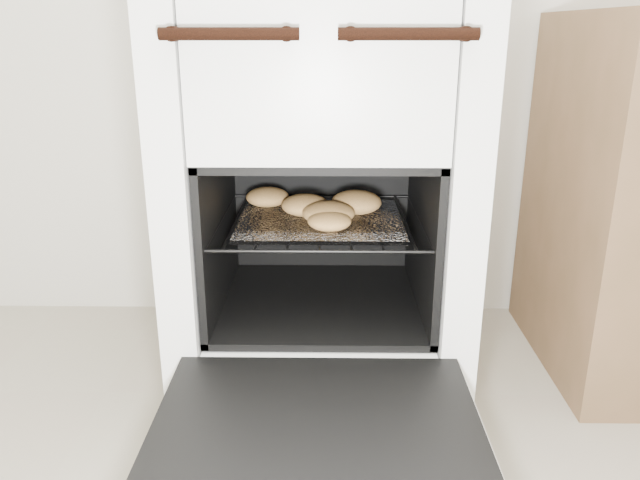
# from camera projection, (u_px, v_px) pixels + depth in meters

# --- Properties ---
(stove) EXTENTS (0.66, 0.73, 1.01)m
(stove) POSITION_uv_depth(u_px,v_px,m) (321.00, 198.00, 1.52)
(stove) COLOR white
(stove) RESTS_ON ground
(oven_door) EXTENTS (0.59, 0.46, 0.04)m
(oven_door) POSITION_uv_depth(u_px,v_px,m) (317.00, 431.00, 1.09)
(oven_door) COLOR black
(oven_door) RESTS_ON stove
(oven_rack) EXTENTS (0.48, 0.46, 0.01)m
(oven_rack) POSITION_uv_depth(u_px,v_px,m) (320.00, 220.00, 1.47)
(oven_rack) COLOR black
(oven_rack) RESTS_ON stove
(foil_sheet) EXTENTS (0.37, 0.33, 0.01)m
(foil_sheet) POSITION_uv_depth(u_px,v_px,m) (320.00, 220.00, 1.44)
(foil_sheet) COLOR white
(foil_sheet) RESTS_ON oven_rack
(baked_rolls) EXTENTS (0.35, 0.32, 0.05)m
(baked_rolls) POSITION_uv_depth(u_px,v_px,m) (320.00, 206.00, 1.45)
(baked_rolls) COLOR tan
(baked_rolls) RESTS_ON foil_sheet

